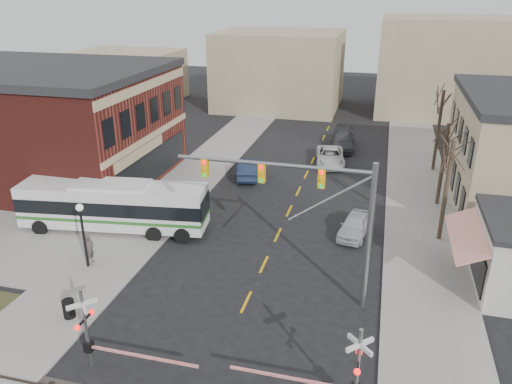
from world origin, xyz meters
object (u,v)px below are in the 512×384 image
rr_crossing_west (95,332)px  street_lamp (82,222)px  pedestrian_near (90,249)px  traffic_signal_mast (315,201)px  rr_crossing_east (346,371)px  car_d (343,141)px  car_a (355,225)px  trash_bin (69,309)px  pedestrian_far (134,217)px  transit_bus (113,205)px  car_b (248,168)px  car_c (330,156)px

rr_crossing_west → street_lamp: street_lamp is taller
rr_crossing_west → pedestrian_near: size_ratio=2.94×
traffic_signal_mast → street_lamp: bearing=-179.1°
rr_crossing_east → traffic_signal_mast: bearing=108.5°
car_d → pedestrian_near: size_ratio=2.95×
car_a → pedestrian_near: bearing=-142.9°
rr_crossing_west → street_lamp: (-5.16, 7.37, 1.09)m
street_lamp → trash_bin: size_ratio=4.18×
car_d → pedestrian_far: (-12.08, -22.37, 0.20)m
transit_bus → traffic_signal_mast: 15.59m
pedestrian_far → rr_crossing_west: bearing=-126.3°
car_a → car_b: car_b is taller
car_d → traffic_signal_mast: bearing=-91.9°
trash_bin → car_c: size_ratio=0.18×
car_b → car_c: car_b is taller
car_a → car_d: 19.39m
car_b → pedestrian_far: bearing=55.2°
trash_bin → car_a: bearing=44.3°
trash_bin → car_a: car_a is taller
car_c → transit_bus: bearing=-134.7°
rr_crossing_east → car_b: 26.45m
car_d → pedestrian_far: size_ratio=3.14×
transit_bus → rr_crossing_west: (6.11, -12.39, 0.12)m
rr_crossing_east → car_b: rr_crossing_east is taller
car_b → car_d: bearing=-138.3°
car_a → car_c: bearing=112.6°
car_b → pedestrian_near: pedestrian_near is taller
pedestrian_near → pedestrian_far: bearing=-5.9°
pedestrian_near → rr_crossing_east: bearing=-115.8°
trash_bin → car_b: (3.37, 21.76, 0.19)m
pedestrian_far → street_lamp: bearing=-151.7°
street_lamp → trash_bin: 5.51m
rr_crossing_west → car_a: size_ratio=1.33×
traffic_signal_mast → car_d: (-0.85, 27.36, -4.93)m
transit_bus → street_lamp: 5.25m
transit_bus → car_b: 13.65m
rr_crossing_east → trash_bin: rr_crossing_east is taller
car_c → car_d: size_ratio=0.98×
rr_crossing_west → trash_bin: 4.55m
car_c → car_d: (0.71, 5.20, 0.05)m
street_lamp → car_c: (11.80, 22.37, -2.29)m
rr_crossing_east → car_b: (-10.59, 24.21, -1.17)m
car_a → car_d: car_d is taller
street_lamp → trash_bin: (1.82, -4.59, -2.45)m
rr_crossing_west → car_c: 30.49m
car_b → trash_bin: bearing=68.0°
car_b → traffic_signal_mast: bearing=102.6°
trash_bin → car_d: size_ratio=0.17×
car_a → car_c: 14.40m
car_d → car_a: bearing=-86.1°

